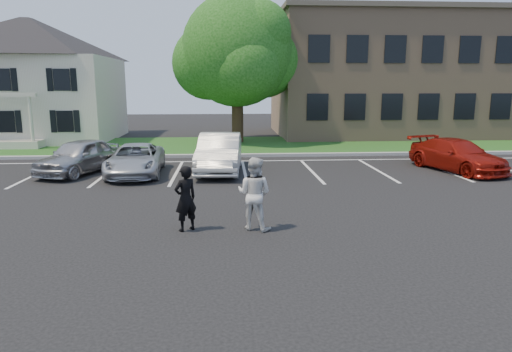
{
  "coord_description": "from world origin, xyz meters",
  "views": [
    {
      "loc": [
        -0.78,
        -10.51,
        3.59
      ],
      "look_at": [
        0.0,
        1.0,
        1.25
      ],
      "focal_mm": 32.0,
      "sensor_mm": 36.0,
      "label": 1
    }
  ],
  "objects_px": {
    "car_red_compact": "(457,155)",
    "man_white_shirt": "(254,194)",
    "house": "(32,80)",
    "office_building": "(431,75)",
    "car_silver_minivan": "(136,160)",
    "car_silver_west": "(79,156)",
    "man_black_suit": "(186,199)",
    "car_white_sedan": "(220,153)",
    "tree": "(238,53)"
  },
  "relations": [
    {
      "from": "tree",
      "to": "man_black_suit",
      "type": "height_order",
      "value": "tree"
    },
    {
      "from": "house",
      "to": "man_black_suit",
      "type": "distance_m",
      "value": 22.71
    },
    {
      "from": "tree",
      "to": "car_white_sedan",
      "type": "xyz_separation_m",
      "value": [
        -1.09,
        -9.42,
        -4.56
      ]
    },
    {
      "from": "tree",
      "to": "car_silver_west",
      "type": "xyz_separation_m",
      "value": [
        -6.77,
        -9.38,
        -4.65
      ]
    },
    {
      "from": "house",
      "to": "office_building",
      "type": "distance_m",
      "value": 27.08
    },
    {
      "from": "car_silver_west",
      "to": "man_black_suit",
      "type": "bearing_deg",
      "value": -36.84
    },
    {
      "from": "house",
      "to": "office_building",
      "type": "height_order",
      "value": "office_building"
    },
    {
      "from": "man_black_suit",
      "to": "man_white_shirt",
      "type": "xyz_separation_m",
      "value": [
        1.69,
        -0.0,
        0.1
      ]
    },
    {
      "from": "house",
      "to": "car_silver_minivan",
      "type": "distance_m",
      "value": 15.33
    },
    {
      "from": "car_silver_west",
      "to": "car_white_sedan",
      "type": "xyz_separation_m",
      "value": [
        5.68,
        -0.04,
        0.09
      ]
    },
    {
      "from": "house",
      "to": "office_building",
      "type": "relative_size",
      "value": 0.46
    },
    {
      "from": "office_building",
      "to": "car_silver_minivan",
      "type": "height_order",
      "value": "office_building"
    },
    {
      "from": "car_silver_minivan",
      "to": "man_white_shirt",
      "type": "bearing_deg",
      "value": -62.28
    },
    {
      "from": "house",
      "to": "tree",
      "type": "bearing_deg",
      "value": -10.41
    },
    {
      "from": "tree",
      "to": "car_silver_minivan",
      "type": "distance_m",
      "value": 11.79
    },
    {
      "from": "car_silver_minivan",
      "to": "office_building",
      "type": "bearing_deg",
      "value": 35.06
    },
    {
      "from": "car_white_sedan",
      "to": "car_red_compact",
      "type": "relative_size",
      "value": 1.05
    },
    {
      "from": "man_black_suit",
      "to": "office_building",
      "type": "bearing_deg",
      "value": -161.11
    },
    {
      "from": "tree",
      "to": "car_red_compact",
      "type": "bearing_deg",
      "value": -48.38
    },
    {
      "from": "office_building",
      "to": "car_white_sedan",
      "type": "relative_size",
      "value": 4.69
    },
    {
      "from": "tree",
      "to": "car_red_compact",
      "type": "distance_m",
      "value": 14.04
    },
    {
      "from": "car_white_sedan",
      "to": "car_red_compact",
      "type": "distance_m",
      "value": 9.9
    },
    {
      "from": "office_building",
      "to": "car_white_sedan",
      "type": "distance_m",
      "value": 20.7
    },
    {
      "from": "tree",
      "to": "car_red_compact",
      "type": "height_order",
      "value": "tree"
    },
    {
      "from": "man_white_shirt",
      "to": "car_silver_minivan",
      "type": "distance_m",
      "value": 8.45
    },
    {
      "from": "tree",
      "to": "man_black_suit",
      "type": "bearing_deg",
      "value": -96.14
    },
    {
      "from": "man_white_shirt",
      "to": "car_red_compact",
      "type": "xyz_separation_m",
      "value": [
        8.94,
        7.22,
        -0.26
      ]
    },
    {
      "from": "car_red_compact",
      "to": "car_silver_west",
      "type": "bearing_deg",
      "value": 161.13
    },
    {
      "from": "car_silver_minivan",
      "to": "car_white_sedan",
      "type": "distance_m",
      "value": 3.37
    },
    {
      "from": "house",
      "to": "car_red_compact",
      "type": "xyz_separation_m",
      "value": [
        21.86,
        -12.3,
        -3.17
      ]
    },
    {
      "from": "tree",
      "to": "man_white_shirt",
      "type": "relative_size",
      "value": 4.81
    },
    {
      "from": "man_black_suit",
      "to": "car_silver_minivan",
      "type": "relative_size",
      "value": 0.37
    },
    {
      "from": "man_white_shirt",
      "to": "car_red_compact",
      "type": "height_order",
      "value": "man_white_shirt"
    },
    {
      "from": "man_white_shirt",
      "to": "house",
      "type": "bearing_deg",
      "value": -30.55
    },
    {
      "from": "house",
      "to": "tree",
      "type": "xyz_separation_m",
      "value": [
        13.07,
        -2.4,
        1.52
      ]
    },
    {
      "from": "man_white_shirt",
      "to": "car_white_sedan",
      "type": "bearing_deg",
      "value": -57.08
    },
    {
      "from": "man_white_shirt",
      "to": "car_silver_minivan",
      "type": "height_order",
      "value": "man_white_shirt"
    },
    {
      "from": "car_silver_minivan",
      "to": "car_silver_west",
      "type": "bearing_deg",
      "value": 165.89
    },
    {
      "from": "office_building",
      "to": "car_red_compact",
      "type": "relative_size",
      "value": 4.95
    },
    {
      "from": "house",
      "to": "car_silver_west",
      "type": "height_order",
      "value": "house"
    },
    {
      "from": "car_red_compact",
      "to": "car_white_sedan",
      "type": "bearing_deg",
      "value": 160.26
    },
    {
      "from": "house",
      "to": "man_white_shirt",
      "type": "relative_size",
      "value": 5.63
    },
    {
      "from": "office_building",
      "to": "car_silver_west",
      "type": "distance_m",
      "value": 25.12
    },
    {
      "from": "car_white_sedan",
      "to": "tree",
      "type": "bearing_deg",
      "value": 86.91
    },
    {
      "from": "house",
      "to": "office_building",
      "type": "bearing_deg",
      "value": 4.28
    },
    {
      "from": "car_silver_west",
      "to": "car_red_compact",
      "type": "bearing_deg",
      "value": 18.75
    },
    {
      "from": "office_building",
      "to": "man_white_shirt",
      "type": "distance_m",
      "value": 25.94
    },
    {
      "from": "car_silver_west",
      "to": "car_silver_minivan",
      "type": "xyz_separation_m",
      "value": [
        2.34,
        -0.47,
        -0.09
      ]
    },
    {
      "from": "car_red_compact",
      "to": "man_white_shirt",
      "type": "bearing_deg",
      "value": -158.03
    },
    {
      "from": "man_white_shirt",
      "to": "car_white_sedan",
      "type": "relative_size",
      "value": 0.38
    }
  ]
}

